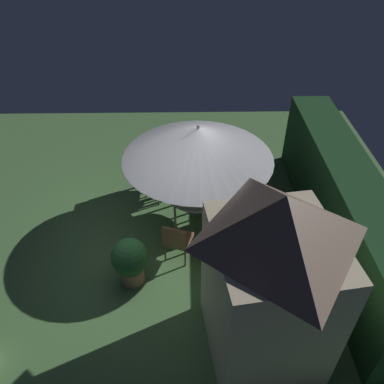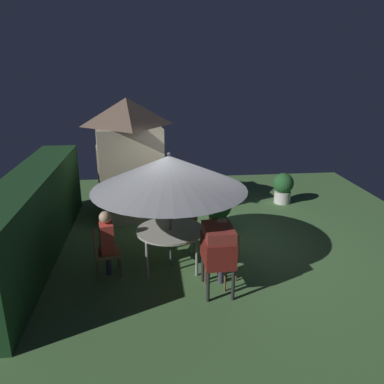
{
  "view_description": "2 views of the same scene",
  "coord_description": "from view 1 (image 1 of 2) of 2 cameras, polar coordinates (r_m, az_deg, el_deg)",
  "views": [
    {
      "loc": [
        5.44,
        0.58,
        5.65
      ],
      "look_at": [
        -0.54,
        0.69,
        0.81
      ],
      "focal_mm": 36.18,
      "sensor_mm": 36.0,
      "label": 1
    },
    {
      "loc": [
        -7.41,
        1.12,
        3.75
      ],
      "look_at": [
        0.0,
        0.31,
        1.27
      ],
      "focal_mm": 36.15,
      "sensor_mm": 36.0,
      "label": 2
    }
  ],
  "objects": [
    {
      "name": "bbq_grill",
      "position": [
        8.57,
        -4.42,
        4.76
      ],
      "size": [
        0.71,
        0.52,
        1.2
      ],
      "color": "maroon",
      "rests_on": "ground"
    },
    {
      "name": "patio_table",
      "position": [
        7.85,
        0.8,
        -0.1
      ],
      "size": [
        1.29,
        1.29,
        0.76
      ],
      "color": "#B2ADA3",
      "rests_on": "ground"
    },
    {
      "name": "hedge_backdrop",
      "position": [
        7.82,
        21.18,
        -2.0
      ],
      "size": [
        5.89,
        0.86,
        1.71
      ],
      "color": "#193D1E",
      "rests_on": "ground"
    },
    {
      "name": "potted_plant_by_shed",
      "position": [
        6.87,
        -9.08,
        -9.85
      ],
      "size": [
        0.66,
        0.66,
        0.94
      ],
      "color": "#936651",
      "rests_on": "ground"
    },
    {
      "name": "garden_shed",
      "position": [
        5.35,
        11.46,
        -12.74
      ],
      "size": [
        1.96,
        1.86,
        2.98
      ],
      "color": "#C6B793",
      "rests_on": "ground"
    },
    {
      "name": "chair_toward_hedge",
      "position": [
        7.13,
        -2.24,
        -7.02
      ],
      "size": [
        0.59,
        0.59,
        0.9
      ],
      "color": "olive",
      "rests_on": "ground"
    },
    {
      "name": "person_in_blue",
      "position": [
        8.41,
        -5.19,
        3.48
      ],
      "size": [
        0.41,
        0.4,
        1.26
      ],
      "color": "#3866B2",
      "rests_on": "ground"
    },
    {
      "name": "person_in_red",
      "position": [
        8.1,
        9.07,
        1.49
      ],
      "size": [
        0.38,
        0.3,
        1.26
      ],
      "color": "#CC3D33",
      "rests_on": "ground"
    },
    {
      "name": "chair_near_shed",
      "position": [
        8.29,
        9.45,
        0.12
      ],
      "size": [
        0.54,
        0.54,
        0.9
      ],
      "color": "olive",
      "rests_on": "ground"
    },
    {
      "name": "patio_umbrella",
      "position": [
        7.17,
        0.89,
        7.23
      ],
      "size": [
        2.87,
        2.87,
        2.25
      ],
      "color": "#4C4C51",
      "rests_on": "ground"
    },
    {
      "name": "chair_far_side",
      "position": [
        8.62,
        -5.5,
        2.27
      ],
      "size": [
        0.65,
        0.65,
        0.9
      ],
      "color": "olive",
      "rests_on": "ground"
    },
    {
      "name": "ground_plane",
      "position": [
        7.86,
        -4.97,
        -7.14
      ],
      "size": [
        11.0,
        11.0,
        0.0
      ],
      "primitive_type": "plane",
      "color": "#47703D"
    }
  ]
}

